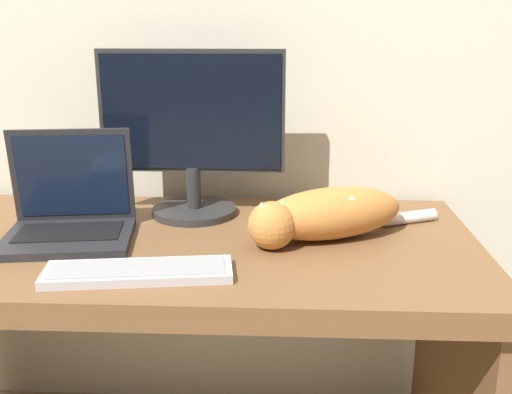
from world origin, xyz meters
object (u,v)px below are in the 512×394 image
object	(u,v)px
laptop	(70,217)
external_keyboard	(138,272)
monitor	(192,133)
cat	(325,214)

from	to	relation	value
laptop	external_keyboard	size ratio (longest dim) A/B	0.83
external_keyboard	monitor	bearing A→B (deg)	74.90
laptop	cat	xyz separation A→B (m)	(0.64, 0.02, 0.01)
external_keyboard	cat	world-z (taller)	cat
cat	monitor	bearing A→B (deg)	129.77
laptop	cat	size ratio (longest dim) A/B	0.67
monitor	external_keyboard	bearing A→B (deg)	-97.41
external_keyboard	laptop	bearing A→B (deg)	126.75
cat	external_keyboard	bearing A→B (deg)	-171.31
external_keyboard	cat	size ratio (longest dim) A/B	0.82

